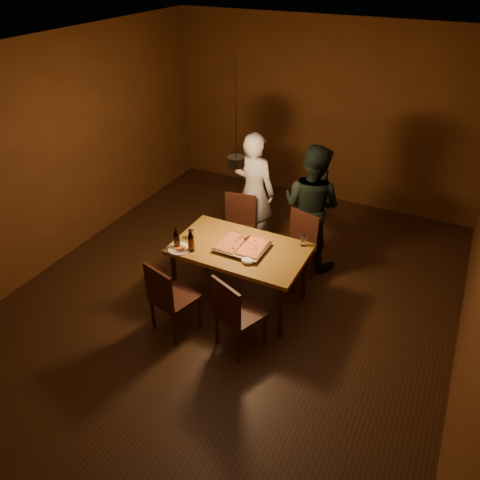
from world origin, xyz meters
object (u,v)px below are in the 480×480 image
at_px(dining_table, 240,253).
at_px(plate_slice, 179,249).
at_px(chair_far_right, 298,241).
at_px(chair_near_left, 168,293).
at_px(pizza_tray, 242,247).
at_px(chair_far_left, 238,222).
at_px(beer_bottle_a, 177,238).
at_px(diner_white, 254,191).
at_px(pendant_lamp, 236,160).
at_px(beer_bottle_b, 191,240).
at_px(diner_dark, 311,206).
at_px(chair_near_right, 234,309).

xyz_separation_m(dining_table, plate_slice, (-0.59, -0.34, 0.08)).
relative_size(chair_far_right, plate_slice, 2.01).
bearing_deg(chair_far_right, chair_near_left, 78.23).
bearing_deg(pizza_tray, chair_far_right, 59.83).
relative_size(chair_far_left, beer_bottle_a, 1.83).
height_order(beer_bottle_a, diner_white, diner_white).
height_order(chair_far_right, pendant_lamp, pendant_lamp).
xyz_separation_m(plate_slice, diner_white, (0.19, 1.54, 0.06)).
bearing_deg(beer_bottle_a, chair_far_right, 44.77).
bearing_deg(chair_near_left, beer_bottle_b, 108.09).
distance_m(beer_bottle_a, plate_slice, 0.13).
height_order(chair_far_left, beer_bottle_a, beer_bottle_a).
xyz_separation_m(beer_bottle_a, diner_white, (0.23, 1.53, -0.06)).
relative_size(dining_table, beer_bottle_b, 5.56).
bearing_deg(pendant_lamp, dining_table, -39.57).
xyz_separation_m(chair_near_left, pendant_lamp, (0.35, 0.90, 1.22)).
distance_m(diner_white, diner_dark, 0.83).
xyz_separation_m(chair_near_right, beer_bottle_b, (-0.76, 0.44, 0.35)).
distance_m(chair_far_right, chair_near_left, 1.79).
distance_m(pizza_tray, diner_white, 1.29).
relative_size(chair_near_left, diner_dark, 0.32).
distance_m(chair_near_left, beer_bottle_b, 0.64).
height_order(chair_near_left, diner_dark, diner_dark).
bearing_deg(chair_far_right, dining_table, 76.50).
relative_size(chair_near_right, beer_bottle_b, 2.03).
relative_size(dining_table, chair_near_right, 2.73).
relative_size(chair_near_right, pizza_tray, 1.00).
bearing_deg(plate_slice, beer_bottle_a, 155.67).
relative_size(chair_near_right, plate_slice, 2.10).
xyz_separation_m(beer_bottle_a, beer_bottle_b, (0.17, 0.02, 0.00)).
height_order(chair_near_left, beer_bottle_b, beer_bottle_b).
bearing_deg(plate_slice, chair_far_left, 82.80).
relative_size(beer_bottle_a, plate_slice, 1.01).
bearing_deg(dining_table, diner_dark, 69.30).
bearing_deg(dining_table, diner_white, 108.20).
bearing_deg(chair_near_left, plate_slice, 123.05).
bearing_deg(pendant_lamp, chair_near_left, -111.52).
bearing_deg(dining_table, chair_far_left, 118.04).
bearing_deg(chair_far_left, diner_dark, -169.34).
bearing_deg(pendant_lamp, chair_far_left, 115.44).
bearing_deg(chair_far_left, dining_table, 108.34).
distance_m(chair_near_right, plate_slice, 1.00).
distance_m(chair_far_right, chair_near_right, 1.48).
relative_size(beer_bottle_b, diner_dark, 0.16).
bearing_deg(pendant_lamp, diner_white, 105.60).
relative_size(pizza_tray, beer_bottle_b, 2.04).
height_order(chair_far_left, beer_bottle_b, beer_bottle_b).
relative_size(diner_dark, pendant_lamp, 1.49).
distance_m(chair_far_left, chair_near_left, 1.66).
bearing_deg(diner_white, chair_far_right, 154.02).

